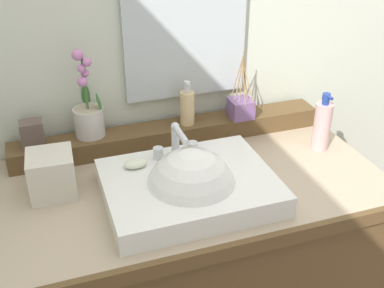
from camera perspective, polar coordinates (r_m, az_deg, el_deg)
The scene contains 12 objects.
wall_back at distance 1.69m, azimuth -4.46°, elevation 14.32°, with size 3.01×0.20×2.53m, color beige.
vanity_cabinet at distance 1.76m, azimuth 0.33°, elevation -16.34°, with size 1.16×0.64×0.89m.
back_ledge at distance 1.66m, azimuth -2.47°, elevation 1.25°, with size 1.09×0.11×0.07m, color brown.
sink_basin at distance 1.38m, azimuth -0.18°, elevation -5.55°, with size 0.49×0.38×0.29m.
soap_bar at distance 1.41m, azimuth -6.83°, elevation -2.38°, with size 0.07×0.04×0.02m, color silver.
potted_plant at distance 1.58m, azimuth -12.32°, elevation 3.51°, with size 0.10×0.12×0.30m.
soap_dispenser at distance 1.63m, azimuth -0.58°, elevation 4.50°, with size 0.05×0.05×0.16m.
reed_diffuser at distance 1.70m, azimuth 5.85°, elevation 4.38°, with size 0.08×0.10×0.24m.
trinket_box at distance 1.58m, azimuth -18.59°, elevation 1.13°, with size 0.07×0.06×0.09m, color brown.
lotion_bottle at distance 1.66m, azimuth 15.33°, elevation 2.17°, with size 0.06×0.06×0.20m.
tissue_box at distance 1.44m, azimuth -16.45°, elevation -3.49°, with size 0.13×0.13×0.13m, color beige.
mirror at distance 1.59m, azimuth -0.80°, elevation 15.59°, with size 0.42×0.02×0.58m, color silver.
Camera 1 is at (-0.41, -1.16, 1.70)m, focal length 44.47 mm.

